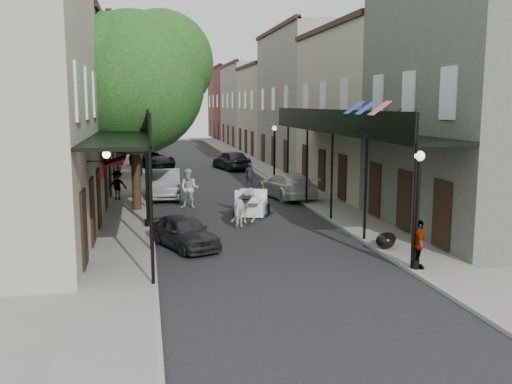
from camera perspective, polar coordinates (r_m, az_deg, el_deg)
name	(u,v)px	position (r m, az deg, el deg)	size (l,w,h in m)	color
ground	(274,262)	(19.25, 1.77, -6.99)	(140.00, 140.00, 0.00)	gray
road	(209,182)	(38.64, -4.77, 1.01)	(8.00, 90.00, 0.01)	black
sidewalk_left	(133,183)	(38.42, -12.20, 0.88)	(2.20, 90.00, 0.12)	gray
sidewalk_right	(280,179)	(39.48, 2.46, 1.28)	(2.20, 90.00, 0.12)	gray
building_row_left	(88,104)	(48.27, -16.50, 8.48)	(5.00, 80.00, 10.50)	#A7A086
building_row_right	(295,104)	(49.71, 3.88, 8.82)	(5.00, 80.00, 10.50)	gray
gallery_left	(129,132)	(25.08, -12.59, 5.89)	(2.20, 18.05, 4.88)	black
gallery_right	(342,130)	(26.60, 8.62, 6.16)	(2.20, 18.05, 4.88)	black
tree_near	(142,77)	(28.27, -11.37, 11.18)	(7.31, 6.80, 9.63)	#382619
tree_far	(142,95)	(42.24, -11.32, 9.47)	(6.45, 6.00, 8.61)	#382619
lamppost_right_near	(417,208)	(18.32, 15.83, -1.57)	(0.32, 0.32, 3.71)	black
lamppost_left	(147,181)	(24.27, -10.87, 1.10)	(0.32, 0.32, 3.71)	black
lamppost_right_far	(274,153)	(37.12, 1.84, 3.89)	(0.32, 0.32, 3.71)	black
horse	(245,207)	(24.82, -1.15, -1.54)	(0.84, 1.84, 1.56)	silver
carriage	(252,193)	(27.15, -0.38, -0.14)	(2.08, 2.59, 2.60)	black
pedestrian_walking	(189,189)	(28.92, -6.68, 0.33)	(0.98, 0.76, 2.01)	#B6B5AC
pedestrian_sidewalk_left	(117,185)	(31.52, -13.70, 0.67)	(1.02, 0.58, 1.57)	gray
pedestrian_sidewalk_right	(419,244)	(18.60, 15.96, -5.06)	(0.91, 0.38, 1.55)	gray
car_left_near	(184,232)	(21.06, -7.20, -3.95)	(1.45, 3.61, 1.23)	black
car_left_mid	(165,184)	(32.39, -9.08, 0.80)	(1.65, 4.74, 1.56)	gray
car_left_far	(152,159)	(47.77, -10.33, 3.27)	(2.43, 5.27, 1.47)	black
car_right_near	(287,185)	(31.89, 3.08, 0.66)	(2.02, 4.97, 1.44)	silver
car_right_far	(231,160)	(45.67, -2.48, 3.22)	(1.85, 4.61, 1.57)	black
trash_bags	(386,240)	(21.11, 12.90, -4.71)	(0.93, 1.08, 0.57)	black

